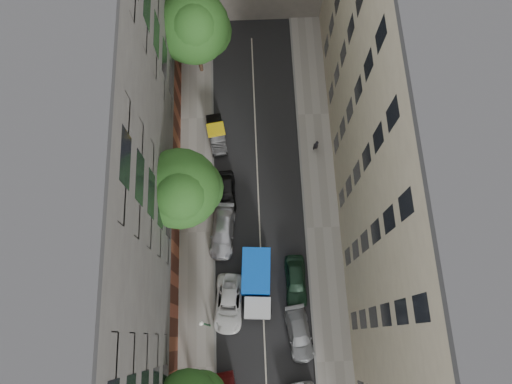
{
  "coord_description": "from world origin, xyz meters",
  "views": [
    {
      "loc": [
        -0.68,
        -9.06,
        38.9
      ],
      "look_at": [
        -0.27,
        1.57,
        6.0
      ],
      "focal_mm": 32.0,
      "sensor_mm": 36.0,
      "label": 1
    }
  ],
  "objects_px": {
    "car_left_5": "(217,134)",
    "pedestrian": "(316,145)",
    "car_left_4": "(227,192)",
    "car_right_1": "(299,334)",
    "lamp_post": "(205,324)",
    "car_right_2": "(296,281)",
    "car_left_3": "(223,232)",
    "tree_far": "(195,30)",
    "car_left_2": "(229,304)",
    "tree_mid": "(182,191)",
    "tarp_truck": "(256,282)"
  },
  "relations": [
    {
      "from": "car_left_5",
      "to": "pedestrian",
      "type": "xyz_separation_m",
      "value": [
        8.99,
        -1.56,
        0.27
      ]
    },
    {
      "from": "car_left_4",
      "to": "pedestrian",
      "type": "xyz_separation_m",
      "value": [
        8.19,
        4.04,
        0.27
      ]
    },
    {
      "from": "car_left_4",
      "to": "car_right_1",
      "type": "bearing_deg",
      "value": -67.23
    },
    {
      "from": "pedestrian",
      "to": "lamp_post",
      "type": "bearing_deg",
      "value": 35.36
    },
    {
      "from": "car_right_2",
      "to": "car_left_3",
      "type": "bearing_deg",
      "value": 143.82
    },
    {
      "from": "car_left_5",
      "to": "tree_far",
      "type": "xyz_separation_m",
      "value": [
        -1.32,
        7.14,
        5.71
      ]
    },
    {
      "from": "car_left_2",
      "to": "lamp_post",
      "type": "bearing_deg",
      "value": -128.52
    },
    {
      "from": "car_right_2",
      "to": "tree_mid",
      "type": "height_order",
      "value": "tree_mid"
    },
    {
      "from": "car_right_2",
      "to": "car_left_5",
      "type": "bearing_deg",
      "value": 115.28
    },
    {
      "from": "car_right_2",
      "to": "lamp_post",
      "type": "relative_size",
      "value": 0.66
    },
    {
      "from": "pedestrian",
      "to": "car_left_5",
      "type": "bearing_deg",
      "value": -31.9
    },
    {
      "from": "car_left_2",
      "to": "car_left_4",
      "type": "bearing_deg",
      "value": 95.51
    },
    {
      "from": "tree_mid",
      "to": "lamp_post",
      "type": "bearing_deg",
      "value": -81.75
    },
    {
      "from": "car_left_4",
      "to": "car_right_2",
      "type": "distance_m",
      "value": 9.77
    },
    {
      "from": "tree_mid",
      "to": "car_left_2",
      "type": "bearing_deg",
      "value": -69.19
    },
    {
      "from": "car_right_1",
      "to": "lamp_post",
      "type": "height_order",
      "value": "lamp_post"
    },
    {
      "from": "lamp_post",
      "to": "car_left_2",
      "type": "bearing_deg",
      "value": 45.97
    },
    {
      "from": "lamp_post",
      "to": "car_left_3",
      "type": "bearing_deg",
      "value": 81.11
    },
    {
      "from": "car_left_2",
      "to": "car_left_4",
      "type": "distance_m",
      "value": 9.61
    },
    {
      "from": "car_left_2",
      "to": "lamp_post",
      "type": "xyz_separation_m",
      "value": [
        -1.6,
        -1.65,
        3.51
      ]
    },
    {
      "from": "car_left_3",
      "to": "lamp_post",
      "type": "xyz_separation_m",
      "value": [
        -1.2,
        -7.67,
        3.49
      ]
    },
    {
      "from": "car_right_2",
      "to": "tree_mid",
      "type": "distance_m",
      "value": 12.22
    },
    {
      "from": "car_left_3",
      "to": "tree_mid",
      "type": "height_order",
      "value": "tree_mid"
    },
    {
      "from": "car_right_2",
      "to": "car_left_4",
      "type": "bearing_deg",
      "value": 125.07
    },
    {
      "from": "car_right_1",
      "to": "tree_far",
      "type": "distance_m",
      "value": 26.72
    },
    {
      "from": "car_left_3",
      "to": "pedestrian",
      "type": "bearing_deg",
      "value": 47.59
    },
    {
      "from": "car_left_3",
      "to": "lamp_post",
      "type": "relative_size",
      "value": 0.74
    },
    {
      "from": "pedestrian",
      "to": "car_left_4",
      "type": "bearing_deg",
      "value": 4.2
    },
    {
      "from": "car_left_3",
      "to": "car_left_4",
      "type": "bearing_deg",
      "value": 89.63
    },
    {
      "from": "car_left_4",
      "to": "lamp_post",
      "type": "relative_size",
      "value": 0.59
    },
    {
      "from": "car_left_4",
      "to": "car_right_2",
      "type": "xyz_separation_m",
      "value": [
        5.6,
        -8.0,
        0.07
      ]
    },
    {
      "from": "car_right_1",
      "to": "car_right_2",
      "type": "xyz_separation_m",
      "value": [
        0.0,
        4.2,
        0.09
      ]
    },
    {
      "from": "tarp_truck",
      "to": "pedestrian",
      "type": "distance_m",
      "value": 13.47
    },
    {
      "from": "car_left_2",
      "to": "tree_far",
      "type": "height_order",
      "value": "tree_far"
    },
    {
      "from": "pedestrian",
      "to": "car_left_2",
      "type": "bearing_deg",
      "value": 37.0
    },
    {
      "from": "tarp_truck",
      "to": "tree_far",
      "type": "bearing_deg",
      "value": 105.63
    },
    {
      "from": "car_left_2",
      "to": "tree_mid",
      "type": "bearing_deg",
      "value": 116.32
    },
    {
      "from": "car_left_4",
      "to": "car_right_2",
      "type": "relative_size",
      "value": 0.9
    },
    {
      "from": "tarp_truck",
      "to": "car_right_1",
      "type": "relative_size",
      "value": 1.26
    },
    {
      "from": "tree_far",
      "to": "tree_mid",
      "type": "bearing_deg",
      "value": -93.36
    },
    {
      "from": "lamp_post",
      "to": "pedestrian",
      "type": "bearing_deg",
      "value": 57.39
    },
    {
      "from": "car_left_5",
      "to": "lamp_post",
      "type": "distance_m",
      "value": 17.25
    },
    {
      "from": "tree_mid",
      "to": "tree_far",
      "type": "bearing_deg",
      "value": 86.64
    },
    {
      "from": "tree_far",
      "to": "car_left_5",
      "type": "bearing_deg",
      "value": -79.53
    },
    {
      "from": "car_left_5",
      "to": "tree_far",
      "type": "relative_size",
      "value": 0.42
    },
    {
      "from": "pedestrian",
      "to": "car_right_2",
      "type": "bearing_deg",
      "value": 55.82
    },
    {
      "from": "tarp_truck",
      "to": "car_right_2",
      "type": "relative_size",
      "value": 1.31
    },
    {
      "from": "car_left_3",
      "to": "car_left_5",
      "type": "xyz_separation_m",
      "value": [
        -0.4,
        9.2,
        -0.04
      ]
    },
    {
      "from": "tarp_truck",
      "to": "car_left_2",
      "type": "height_order",
      "value": "tarp_truck"
    },
    {
      "from": "car_left_2",
      "to": "lamp_post",
      "type": "distance_m",
      "value": 4.2
    }
  ]
}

